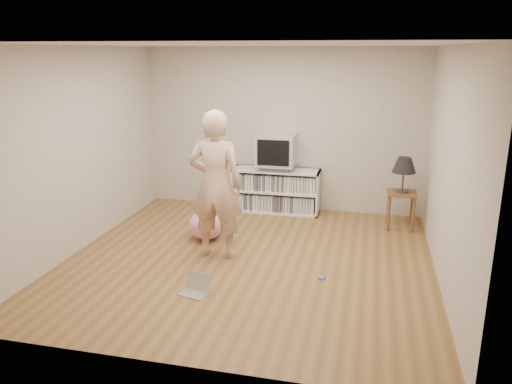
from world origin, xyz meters
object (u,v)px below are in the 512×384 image
(media_unit, at_px, (276,190))
(side_table, at_px, (401,201))
(plush_pink, at_px, (206,225))
(table_lamp, at_px, (404,166))
(dvd_deck, at_px, (276,167))
(plush_blue, at_px, (218,216))
(person, at_px, (216,185))
(laptop, at_px, (196,288))
(crt_tv, at_px, (276,150))

(media_unit, distance_m, side_table, 1.98)
(plush_pink, bearing_deg, table_lamp, 22.25)
(dvd_deck, xyz_separation_m, plush_blue, (-0.68, -0.99, -0.55))
(dvd_deck, height_order, person, person)
(table_lamp, xyz_separation_m, plush_pink, (-2.64, -1.08, -0.74))
(media_unit, xyz_separation_m, plush_blue, (-0.68, -1.01, -0.17))
(plush_pink, bearing_deg, media_unit, 64.32)
(side_table, distance_m, plush_pink, 2.86)
(person, bearing_deg, media_unit, -103.00)
(laptop, bearing_deg, plush_blue, 113.22)
(side_table, relative_size, table_lamp, 1.07)
(dvd_deck, relative_size, laptop, 1.30)
(side_table, distance_m, plush_blue, 2.70)
(dvd_deck, bearing_deg, media_unit, 90.00)
(plush_blue, bearing_deg, plush_pink, -89.04)
(crt_tv, distance_m, table_lamp, 1.97)
(table_lamp, distance_m, person, 2.82)
(crt_tv, bearing_deg, plush_pink, -115.97)
(person, height_order, laptop, person)
(dvd_deck, bearing_deg, plush_blue, -124.24)
(table_lamp, xyz_separation_m, plush_blue, (-2.61, -0.62, -0.76))
(crt_tv, height_order, person, person)
(table_lamp, bearing_deg, plush_pink, -157.75)
(table_lamp, relative_size, plush_pink, 1.08)
(crt_tv, distance_m, side_table, 2.06)
(crt_tv, distance_m, person, 2.00)
(plush_blue, xyz_separation_m, plush_pink, (-0.03, -0.46, 0.02))
(crt_tv, xyz_separation_m, laptop, (-0.30, -2.99, -0.96))
(media_unit, bearing_deg, person, -100.89)
(media_unit, distance_m, plush_pink, 1.63)
(crt_tv, bearing_deg, plush_blue, -124.33)
(crt_tv, xyz_separation_m, plush_blue, (-0.68, -0.99, -0.84))
(media_unit, xyz_separation_m, laptop, (-0.30, -3.01, -0.29))
(dvd_deck, xyz_separation_m, side_table, (1.94, -0.37, -0.32))
(table_lamp, bearing_deg, laptop, -130.38)
(side_table, relative_size, person, 0.29)
(dvd_deck, height_order, side_table, dvd_deck)
(media_unit, height_order, laptop, media_unit)
(person, bearing_deg, side_table, -147.55)
(dvd_deck, bearing_deg, person, -100.98)
(dvd_deck, distance_m, plush_blue, 1.32)
(table_lamp, bearing_deg, side_table, 0.00)
(media_unit, xyz_separation_m, plush_pink, (-0.71, -1.47, -0.15))
(person, distance_m, plush_pink, 0.95)
(dvd_deck, distance_m, side_table, 2.00)
(media_unit, relative_size, person, 0.75)
(table_lamp, bearing_deg, dvd_deck, 169.19)
(dvd_deck, xyz_separation_m, person, (-0.38, -1.97, 0.20))
(side_table, xyz_separation_m, table_lamp, (0.00, 0.00, 0.53))
(side_table, relative_size, plush_blue, 1.30)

